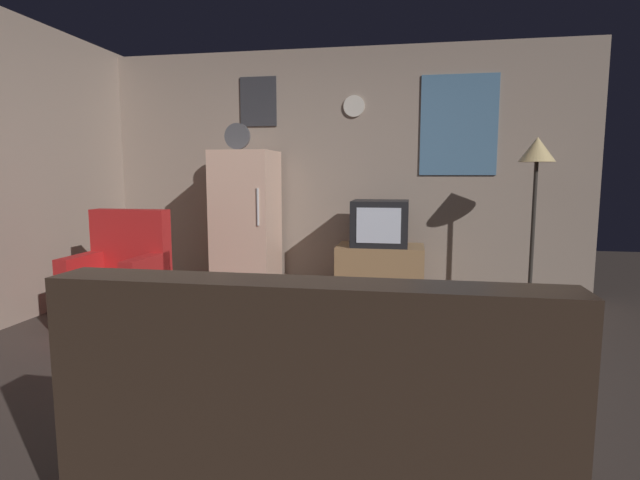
% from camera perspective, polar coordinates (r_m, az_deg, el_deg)
% --- Properties ---
extents(ground_plane, '(12.00, 12.00, 0.00)m').
position_cam_1_polar(ground_plane, '(3.28, -4.30, -15.13)').
color(ground_plane, '#3D332D').
extents(wall_with_art, '(5.20, 0.12, 2.57)m').
position_cam_1_polar(wall_with_art, '(5.43, 2.20, 7.77)').
color(wall_with_art, gray).
rests_on(wall_with_art, ground_plane).
extents(fridge, '(0.60, 0.62, 1.77)m').
position_cam_1_polar(fridge, '(5.24, -8.37, 1.84)').
color(fridge, beige).
rests_on(fridge, ground_plane).
extents(tv_stand, '(0.84, 0.53, 0.57)m').
position_cam_1_polar(tv_stand, '(4.99, 6.84, -3.86)').
color(tv_stand, '#9E754C').
rests_on(tv_stand, ground_plane).
extents(crt_tv, '(0.54, 0.51, 0.44)m').
position_cam_1_polar(crt_tv, '(4.92, 6.86, 1.93)').
color(crt_tv, black).
rests_on(crt_tv, tv_stand).
extents(standing_lamp, '(0.32, 0.32, 1.59)m').
position_cam_1_polar(standing_lamp, '(4.88, 23.40, 8.00)').
color(standing_lamp, '#332D28').
rests_on(standing_lamp, ground_plane).
extents(coffee_table, '(0.72, 0.72, 0.47)m').
position_cam_1_polar(coffee_table, '(3.37, -7.66, -10.28)').
color(coffee_table, '#9E754C').
rests_on(coffee_table, ground_plane).
extents(wine_glass, '(0.05, 0.05, 0.15)m').
position_cam_1_polar(wine_glass, '(3.20, -6.71, -5.42)').
color(wine_glass, silver).
rests_on(wine_glass, coffee_table).
extents(mug_ceramic_white, '(0.08, 0.08, 0.09)m').
position_cam_1_polar(mug_ceramic_white, '(3.28, -4.99, -5.59)').
color(mug_ceramic_white, silver).
rests_on(mug_ceramic_white, coffee_table).
extents(mug_ceramic_tan, '(0.08, 0.08, 0.09)m').
position_cam_1_polar(mug_ceramic_tan, '(3.32, -8.30, -5.51)').
color(mug_ceramic_tan, tan).
rests_on(mug_ceramic_tan, coffee_table).
extents(remote_control, '(0.15, 0.05, 0.02)m').
position_cam_1_polar(remote_control, '(3.35, -6.11, -5.94)').
color(remote_control, black).
rests_on(remote_control, coffee_table).
extents(armchair, '(0.68, 0.68, 0.96)m').
position_cam_1_polar(armchair, '(4.56, -21.82, -4.76)').
color(armchair, red).
rests_on(armchair, ground_plane).
extents(couch, '(1.70, 0.80, 0.92)m').
position_cam_1_polar(couch, '(2.02, -0.34, -20.44)').
color(couch, '#38281E').
rests_on(couch, ground_plane).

